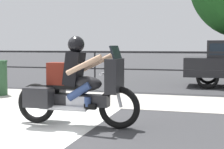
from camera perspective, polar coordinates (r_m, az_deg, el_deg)
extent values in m
cube|color=#B7B2A8|center=(9.35, -6.44, -3.88)|extent=(44.00, 2.40, 0.01)
cube|color=black|center=(10.92, -2.89, 3.77)|extent=(36.00, 0.04, 0.06)
cube|color=black|center=(10.94, -2.87, 0.99)|extent=(36.00, 0.03, 0.04)
cylinder|color=black|center=(10.94, -2.87, 0.67)|extent=(0.05, 0.05, 1.25)
torus|color=black|center=(5.84, 1.19, -5.52)|extent=(0.73, 0.11, 0.73)
torus|color=black|center=(6.42, -12.48, -4.69)|extent=(0.73, 0.11, 0.73)
cube|color=#232326|center=(6.07, -5.98, -4.19)|extent=(1.19, 0.22, 0.20)
cube|color=silver|center=(6.07, -5.70, -4.67)|extent=(0.34, 0.26, 0.26)
ellipsoid|color=#232326|center=(5.97, -4.33, -1.53)|extent=(0.57, 0.30, 0.26)
cube|color=black|center=(6.10, -7.36, -1.98)|extent=(0.69, 0.28, 0.08)
cube|color=#232326|center=(5.79, 0.43, -0.21)|extent=(0.20, 0.55, 0.58)
cube|color=#1E232B|center=(5.77, 0.63, 3.65)|extent=(0.10, 0.46, 0.24)
cylinder|color=silver|center=(5.83, -0.89, 0.31)|extent=(0.04, 0.70, 0.04)
cylinder|color=silver|center=(6.02, -8.21, -5.54)|extent=(0.86, 0.09, 0.09)
cube|color=#232326|center=(6.10, -12.10, -3.72)|extent=(0.48, 0.28, 0.34)
cube|color=#232326|center=(6.53, -10.11, -3.14)|extent=(0.48, 0.28, 0.34)
cylinder|color=silver|center=(5.81, 0.91, -2.88)|extent=(0.19, 0.06, 0.54)
cube|color=black|center=(6.02, -6.30, 1.03)|extent=(0.32, 0.36, 0.61)
sphere|color=tan|center=(6.00, -5.98, 4.81)|extent=(0.23, 0.23, 0.23)
sphere|color=black|center=(6.00, -5.99, 5.00)|extent=(0.29, 0.29, 0.29)
cylinder|color=#33477A|center=(5.87, -5.47, -2.82)|extent=(0.44, 0.13, 0.34)
cylinder|color=#33477A|center=(5.84, -4.09, -4.54)|extent=(0.11, 0.11, 0.16)
cube|color=black|center=(5.84, -3.62, -5.34)|extent=(0.20, 0.10, 0.09)
cylinder|color=#33477A|center=(6.14, -4.44, -2.47)|extent=(0.44, 0.13, 0.34)
cylinder|color=#33477A|center=(6.12, -3.11, -4.11)|extent=(0.11, 0.11, 0.16)
cube|color=black|center=(6.11, -2.67, -4.87)|extent=(0.20, 0.10, 0.09)
cylinder|color=tan|center=(5.63, -4.68, 1.58)|extent=(0.63, 0.09, 0.36)
cylinder|color=tan|center=(6.19, -2.71, 1.88)|extent=(0.63, 0.09, 0.36)
cube|color=maroon|center=(6.15, -8.88, 0.16)|extent=(0.34, 0.28, 0.39)
torus|color=black|center=(11.63, 15.59, -0.52)|extent=(0.73, 0.11, 0.73)
torus|color=black|center=(13.13, 15.66, 0.06)|extent=(0.73, 0.11, 0.73)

